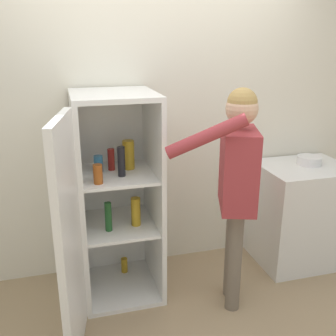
{
  "coord_description": "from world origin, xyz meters",
  "views": [
    {
      "loc": [
        -0.75,
        -2.15,
        1.94
      ],
      "look_at": [
        0.02,
        0.6,
        0.99
      ],
      "focal_mm": 42.0,
      "sensor_mm": 36.0,
      "label": 1
    }
  ],
  "objects": [
    {
      "name": "ground_plane",
      "position": [
        0.0,
        0.0,
        0.0
      ],
      "size": [
        12.0,
        12.0,
        0.0
      ],
      "primitive_type": "plane",
      "color": "tan"
    },
    {
      "name": "wall_back",
      "position": [
        0.0,
        0.98,
        1.27
      ],
      "size": [
        7.0,
        0.06,
        2.55
      ],
      "color": "silver",
      "rests_on": "ground_plane"
    },
    {
      "name": "refrigerator",
      "position": [
        -0.46,
        0.52,
        0.79
      ],
      "size": [
        0.75,
        1.24,
        1.58
      ],
      "color": "white",
      "rests_on": "ground_plane"
    },
    {
      "name": "person",
      "position": [
        0.4,
        0.21,
        1.04
      ],
      "size": [
        0.73,
        0.53,
        1.64
      ],
      "color": "#726656",
      "rests_on": "ground_plane"
    },
    {
      "name": "counter",
      "position": [
        1.24,
        0.62,
        0.45
      ],
      "size": [
        0.76,
        0.63,
        0.9
      ],
      "color": "white",
      "rests_on": "ground_plane"
    },
    {
      "name": "bowl",
      "position": [
        1.3,
        0.65,
        0.93
      ],
      "size": [
        0.21,
        0.21,
        0.07
      ],
      "color": "white",
      "rests_on": "counter"
    }
  ]
}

